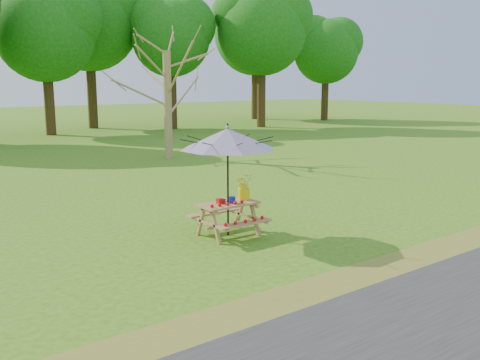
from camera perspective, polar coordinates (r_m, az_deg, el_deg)
ground at (r=10.73m, az=2.40°, el=-6.07°), size 120.00×120.00×0.00m
drygrass_strip at (r=8.86m, az=14.15°, el=-10.00°), size 120.00×1.20×0.01m
bare_tree at (r=21.64m, az=-7.97°, el=18.10°), size 5.55×5.55×9.81m
picnic_table at (r=10.74m, az=-1.27°, el=-4.24°), size 1.20×1.32×0.67m
patio_umbrella at (r=10.45m, az=-1.32°, el=4.40°), size 2.45×2.45×2.25m
produce_bins at (r=10.65m, az=-1.53°, el=-2.17°), size 0.34×0.37×0.13m
tomatoes_row at (r=10.42m, az=-1.38°, el=-2.55°), size 0.77×0.13×0.07m
flower_bucket at (r=10.89m, az=0.42°, el=-0.63°), size 0.38×0.34×0.53m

